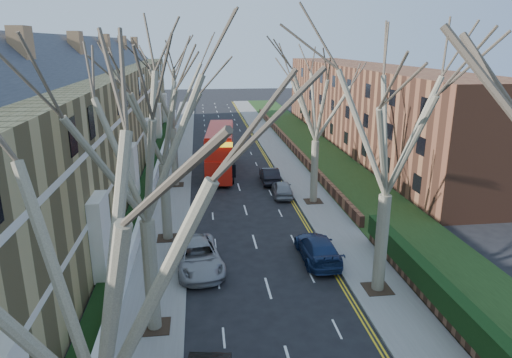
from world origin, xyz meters
name	(u,v)px	position (x,y,z in m)	size (l,w,h in m)	color
pavement_left	(178,157)	(-6.00, 39.00, 0.06)	(3.00, 102.00, 0.12)	slate
pavement_right	(281,154)	(6.00, 39.00, 0.06)	(3.00, 102.00, 0.12)	slate
terrace_left	(88,123)	(-13.65, 31.00, 5.53)	(9.70, 78.00, 13.60)	#99834E
flats_right	(365,106)	(17.46, 43.00, 4.98)	(13.97, 54.00, 10.00)	brown
wall_hedge_right	(483,340)	(7.70, 2.00, 1.12)	(0.70, 24.00, 1.80)	brown
front_wall_left	(157,172)	(-7.65, 31.00, 0.62)	(0.30, 78.00, 1.00)	white
grass_verge_right	(318,152)	(10.50, 39.00, 0.15)	(6.00, 102.00, 0.06)	#1B3413
tree_left_near	(81,241)	(-5.70, -4.00, 8.93)	(9.80, 9.80, 13.73)	#655C48
tree_left_mid	(140,123)	(-5.70, 6.00, 9.56)	(10.50, 10.50, 14.71)	#655C48
tree_left_far	(160,101)	(-5.70, 16.00, 9.24)	(10.15, 10.15, 14.22)	#655C48
tree_left_dist	(170,80)	(-5.70, 28.00, 9.56)	(10.50, 10.50, 14.71)	#655C48
tree_right_mid	(393,111)	(5.70, 8.00, 9.56)	(10.50, 10.50, 14.71)	#655C48
tree_right_far	(318,89)	(5.70, 22.00, 9.24)	(10.15, 10.15, 14.22)	#655C48
double_decker_bus	(220,152)	(-1.41, 31.73, 2.22)	(3.41, 10.94, 4.51)	red
car_left_far	(198,256)	(-3.70, 11.70, 0.77)	(2.55, 5.54, 1.54)	gray
car_right_near	(318,248)	(3.46, 11.96, 0.74)	(2.08, 5.11, 1.48)	navy
car_right_mid	(282,189)	(3.47, 23.99, 0.68)	(1.60, 3.98, 1.35)	gray
car_right_far	(270,175)	(3.01, 28.12, 0.72)	(1.53, 4.39, 1.45)	black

